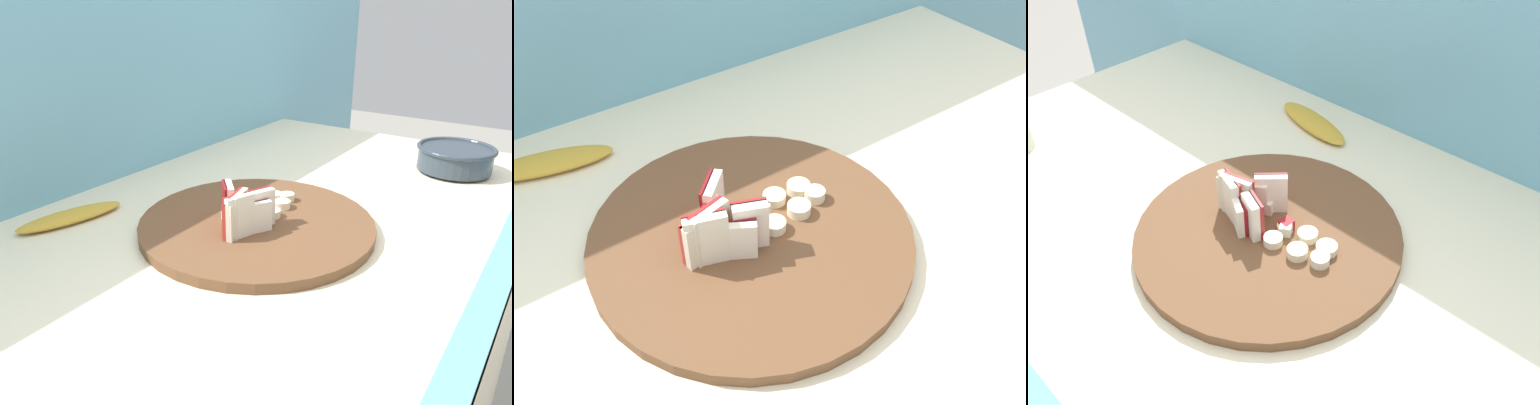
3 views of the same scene
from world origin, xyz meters
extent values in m
cube|color=#6BADC6|center=(0.00, 0.39, 0.69)|extent=(2.40, 0.04, 1.38)
cylinder|color=brown|center=(-0.02, 0.00, 0.95)|extent=(0.38, 0.38, 0.02)
cube|color=maroon|center=(-0.05, -0.02, 0.98)|extent=(0.04, 0.02, 0.05)
cube|color=white|center=(-0.05, -0.03, 0.98)|extent=(0.04, 0.03, 0.05)
cube|color=#A32323|center=(-0.08, -0.01, 0.99)|extent=(0.05, 0.02, 0.07)
cube|color=#EFE5CC|center=(-0.08, -0.01, 0.99)|extent=(0.05, 0.03, 0.07)
cube|color=#A32323|center=(-0.03, -0.01, 0.98)|extent=(0.04, 0.02, 0.06)
cube|color=white|center=(-0.03, -0.02, 0.98)|extent=(0.04, 0.03, 0.06)
cube|color=#B22D23|center=(-0.08, 0.00, 0.98)|extent=(0.05, 0.01, 0.06)
cube|color=beige|center=(-0.08, -0.01, 0.98)|extent=(0.05, 0.02, 0.06)
cube|color=#A32323|center=(-0.07, 0.00, 0.99)|extent=(0.05, 0.02, 0.07)
cube|color=beige|center=(-0.07, -0.01, 0.99)|extent=(0.05, 0.02, 0.07)
cube|color=maroon|center=(-0.06, 0.02, 0.98)|extent=(0.03, 0.03, 0.05)
cube|color=beige|center=(-0.06, 0.01, 0.98)|extent=(0.04, 0.03, 0.05)
cube|color=maroon|center=(-0.05, 0.04, 0.99)|extent=(0.04, 0.04, 0.06)
cube|color=white|center=(-0.04, 0.03, 0.99)|extent=(0.04, 0.04, 0.06)
cube|color=maroon|center=(0.00, 0.02, 0.96)|extent=(0.02, 0.02, 0.02)
cube|color=#EFE5CC|center=(-0.05, 0.04, 0.96)|extent=(0.02, 0.02, 0.01)
cube|color=white|center=(-0.05, 0.03, 0.97)|extent=(0.03, 0.03, 0.02)
cube|color=white|center=(0.01, 0.01, 0.96)|extent=(0.02, 0.02, 0.02)
cube|color=#A32323|center=(-0.05, 0.00, 0.96)|extent=(0.02, 0.02, 0.02)
cylinder|color=#F4EAC6|center=(0.01, -0.01, 0.96)|extent=(0.03, 0.03, 0.01)
cylinder|color=#F4EAC6|center=(0.05, -0.01, 0.96)|extent=(0.03, 0.03, 0.01)
cylinder|color=#F4EAC6|center=(0.08, 0.00, 0.96)|extent=(0.03, 0.03, 0.01)
cylinder|color=white|center=(0.00, 0.01, 0.96)|extent=(0.02, 0.02, 0.01)
cylinder|color=beige|center=(0.03, 0.03, 0.96)|extent=(0.03, 0.03, 0.01)
cylinder|color=#F4EAC6|center=(0.07, 0.02, 0.96)|extent=(0.03, 0.03, 0.01)
ellipsoid|color=gold|center=(-0.17, 0.28, 0.95)|extent=(0.19, 0.09, 0.02)
camera|label=1|loc=(-0.59, -0.39, 1.28)|focal=33.35mm
camera|label=2|loc=(-0.25, -0.37, 1.40)|focal=37.56mm
camera|label=3|loc=(0.36, -0.38, 1.46)|focal=36.25mm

